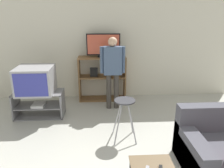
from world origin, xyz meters
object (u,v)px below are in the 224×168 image
object	(u,v)px
television_flat	(103,46)
person_standing_adult	(113,67)
media_shelf	(102,78)
television_main	(36,80)
tv_stand	(39,104)
folding_stool	(125,108)

from	to	relation	value
television_flat	person_standing_adult	world-z (taller)	television_flat
media_shelf	television_flat	bearing A→B (deg)	29.63
television_main	television_flat	xyz separation A→B (m)	(1.36, 0.87, 0.53)
tv_stand	television_main	size ratio (longest dim) A/B	1.42
tv_stand	television_flat	world-z (taller)	television_flat
media_shelf	person_standing_adult	size ratio (longest dim) A/B	0.71
television_flat	folding_stool	xyz separation A→B (m)	(0.31, -1.80, -0.75)
television_flat	tv_stand	bearing A→B (deg)	-147.45
television_main	folding_stool	world-z (taller)	television_main
television_main	person_standing_adult	bearing A→B (deg)	12.15
television_flat	folding_stool	size ratio (longest dim) A/B	1.09
television_flat	folding_stool	distance (m)	1.97
television_main	media_shelf	world-z (taller)	media_shelf
television_main	television_flat	world-z (taller)	television_flat
media_shelf	folding_stool	size ratio (longest dim) A/B	1.57
folding_stool	person_standing_adult	bearing A→B (deg)	95.75
person_standing_adult	folding_stool	bearing A→B (deg)	-84.25
media_shelf	folding_stool	distance (m)	1.81
tv_stand	person_standing_adult	xyz separation A→B (m)	(1.52, 0.31, 0.69)
tv_stand	media_shelf	distance (m)	1.57
media_shelf	television_flat	xyz separation A→B (m)	(0.04, 0.02, 0.77)
folding_stool	tv_stand	bearing A→B (deg)	150.30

